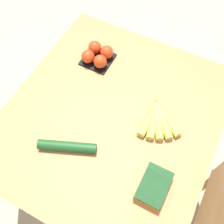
# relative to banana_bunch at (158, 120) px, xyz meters

# --- Properties ---
(ground_plane) EXTENTS (12.00, 12.00, 0.00)m
(ground_plane) POSITION_rel_banana_bunch_xyz_m (0.07, -0.21, -0.78)
(ground_plane) COLOR #B7A88E
(dining_table) EXTENTS (1.09, 0.98, 0.76)m
(dining_table) POSITION_rel_banana_bunch_xyz_m (0.07, -0.21, -0.13)
(dining_table) COLOR #B27F4C
(dining_table) RESTS_ON ground_plane
(banana_bunch) EXTENTS (0.20, 0.18, 0.04)m
(banana_bunch) POSITION_rel_banana_bunch_xyz_m (0.00, 0.00, 0.00)
(banana_bunch) COLOR brown
(banana_bunch) RESTS_ON dining_table
(tomato_pack) EXTENTS (0.15, 0.15, 0.08)m
(tomato_pack) POSITION_rel_banana_bunch_xyz_m (-0.20, -0.43, 0.02)
(tomato_pack) COLOR black
(tomato_pack) RESTS_ON dining_table
(carrot_bag) EXTENTS (0.16, 0.11, 0.05)m
(carrot_bag) POSITION_rel_banana_bunch_xyz_m (0.29, 0.10, 0.01)
(carrot_bag) COLOR orange
(carrot_bag) RESTS_ON dining_table
(cucumber_near) EXTENTS (0.14, 0.25, 0.04)m
(cucumber_near) POSITION_rel_banana_bunch_xyz_m (0.31, -0.30, 0.00)
(cucumber_near) COLOR #1E5123
(cucumber_near) RESTS_ON dining_table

